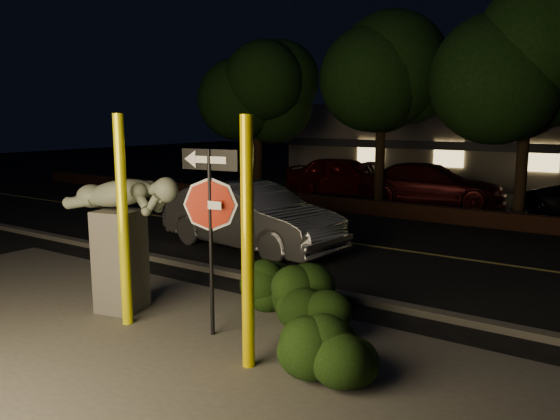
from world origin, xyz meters
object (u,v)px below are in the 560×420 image
object	(u,v)px
yellow_pole_right	(248,245)
signpost	(210,205)
parked_car_darkred	(431,184)
silver_sedan	(251,216)
yellow_pole_left	(123,222)
parked_car_red	(345,176)
sculpture	(121,228)

from	to	relation	value
yellow_pole_right	signpost	xyz separation A→B (m)	(-1.10, 0.54, 0.35)
parked_car_darkred	yellow_pole_right	bearing A→B (deg)	-177.47
silver_sedan	parked_car_darkred	world-z (taller)	silver_sedan
signpost	parked_car_darkred	bearing A→B (deg)	89.49
yellow_pole_left	parked_car_red	bearing A→B (deg)	104.42
yellow_pole_left	parked_car_darkred	bearing A→B (deg)	90.30
signpost	parked_car_red	xyz separation A→B (m)	(-5.28, 14.50, -1.17)
parked_car_red	silver_sedan	bearing A→B (deg)	-170.56
parked_car_darkred	yellow_pole_left	bearing A→B (deg)	172.84
yellow_pole_left	silver_sedan	bearing A→B (deg)	105.77
sculpture	silver_sedan	world-z (taller)	sculpture
parked_car_red	parked_car_darkred	distance (m)	3.77
yellow_pole_right	signpost	distance (m)	1.28
signpost	sculpture	xyz separation A→B (m)	(-1.97, -0.03, -0.57)
signpost	parked_car_darkred	size ratio (longest dim) A/B	0.52
sculpture	yellow_pole_left	bearing A→B (deg)	-49.10
silver_sedan	sculpture	bearing A→B (deg)	-161.58
silver_sedan	parked_car_darkred	distance (m)	9.59
yellow_pole_left	silver_sedan	xyz separation A→B (m)	(-1.49, 5.26, -0.85)
yellow_pole_right	parked_car_darkred	world-z (taller)	yellow_pole_right
signpost	silver_sedan	distance (m)	5.78
yellow_pole_right	silver_sedan	world-z (taller)	yellow_pole_right
yellow_pole_right	silver_sedan	distance (m)	6.77
yellow_pole_right	parked_car_darkred	distance (m)	15.12
sculpture	yellow_pole_right	bearing A→B (deg)	-22.29
parked_car_darkred	silver_sedan	bearing A→B (deg)	164.09
yellow_pole_right	silver_sedan	bearing A→B (deg)	126.82
silver_sedan	yellow_pole_right	bearing A→B (deg)	-135.85
parked_car_red	signpost	bearing A→B (deg)	-164.24
yellow_pole_right	yellow_pole_left	bearing A→B (deg)	177.23
signpost	parked_car_darkred	distance (m)	14.46
sculpture	parked_car_darkred	xyz separation A→B (m)	(0.45, 14.36, -0.66)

